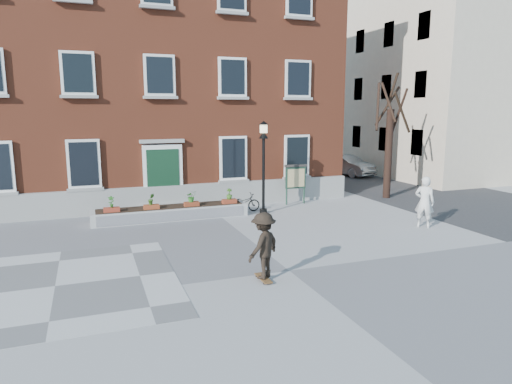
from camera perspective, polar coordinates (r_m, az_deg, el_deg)
name	(u,v)px	position (r m, az deg, el deg)	size (l,w,h in m)	color
ground	(289,271)	(12.80, 4.17, -9.78)	(100.00, 100.00, 0.00)	gray
checker_patch	(55,286)	(12.75, -23.82, -10.73)	(6.00, 6.00, 0.01)	slate
bicycle	(243,203)	(19.75, -1.68, -1.35)	(0.54, 1.55, 0.81)	black
parked_car	(347,165)	(31.49, 11.25, 3.31)	(1.45, 4.14, 1.37)	#ABAEB0
bystander	(425,202)	(18.21, 20.32, -1.18)	(0.71, 0.47, 1.94)	silver
brick_building	(144,72)	(25.16, -13.77, 14.35)	(18.40, 10.85, 12.60)	brown
planter_assembly	(171,212)	(18.81, -10.53, -2.43)	(6.20, 1.12, 1.15)	beige
bare_tree	(389,142)	(23.62, 16.30, 5.99)	(1.83, 1.83, 6.16)	black
side_street	(395,76)	(38.47, 17.03, 13.75)	(15.20, 36.00, 14.50)	#37373A
lamp_post	(264,154)	(19.15, 0.95, 4.74)	(0.40, 0.40, 3.93)	black
notice_board	(296,178)	(21.34, 4.98, 1.81)	(1.10, 0.16, 1.87)	#1B3729
skateboarder	(263,246)	(11.79, 0.94, -6.71)	(1.29, 1.16, 1.81)	brown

